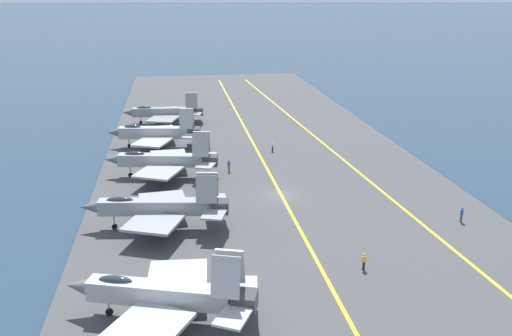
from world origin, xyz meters
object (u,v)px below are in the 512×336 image
(crew_blue_vest, at_px, (462,214))
(parked_jet_second, at_px, (158,207))
(parked_jet_fifth, at_px, (165,112))
(crew_white_vest, at_px, (273,146))
(crew_purple_vest, at_px, (229,165))
(parked_jet_fourth, at_px, (156,133))
(crew_yellow_vest, at_px, (364,261))
(parked_jet_third, at_px, (164,160))
(parked_jet_nearest, at_px, (164,294))

(crew_blue_vest, bearing_deg, parked_jet_second, 84.37)
(crew_blue_vest, bearing_deg, parked_jet_fifth, 32.34)
(parked_jet_second, relative_size, parked_jet_fifth, 1.03)
(crew_white_vest, bearing_deg, crew_purple_vest, 138.52)
(parked_jet_fourth, bearing_deg, crew_blue_vest, -135.92)
(parked_jet_fourth, distance_m, crew_blue_vest, 49.56)
(parked_jet_second, height_order, crew_yellow_vest, parked_jet_second)
(parked_jet_second, relative_size, crew_blue_vest, 8.89)
(parked_jet_third, distance_m, crew_white_vest, 19.88)
(parked_jet_third, bearing_deg, crew_yellow_vest, -147.51)
(parked_jet_third, distance_m, parked_jet_fourth, 15.26)
(parked_jet_fifth, bearing_deg, crew_purple_vest, -163.40)
(parked_jet_nearest, height_order, crew_blue_vest, parked_jet_nearest)
(crew_blue_vest, xyz_separation_m, crew_white_vest, (30.45, 15.97, -0.06))
(parked_jet_fourth, bearing_deg, crew_white_vest, -105.51)
(parked_jet_third, bearing_deg, parked_jet_second, 178.56)
(parked_jet_second, relative_size, crew_purple_vest, 9.02)
(crew_yellow_vest, distance_m, crew_purple_vest, 31.64)
(crew_purple_vest, height_order, crew_white_vest, crew_purple_vest)
(parked_jet_second, bearing_deg, crew_white_vest, -32.80)
(parked_jet_third, height_order, parked_jet_fifth, parked_jet_third)
(parked_jet_fifth, bearing_deg, parked_jet_fourth, 175.59)
(crew_yellow_vest, xyz_separation_m, crew_white_vest, (39.20, 1.49, -0.00))
(crew_purple_vest, bearing_deg, parked_jet_third, 96.62)
(crew_yellow_vest, distance_m, crew_white_vest, 39.23)
(crew_purple_vest, bearing_deg, parked_jet_fourth, 36.64)
(crew_yellow_vest, relative_size, crew_white_vest, 1.00)
(crew_purple_vest, xyz_separation_m, crew_white_vest, (9.01, -7.97, -0.05))
(crew_purple_vest, distance_m, crew_white_vest, 12.03)
(crew_white_vest, bearing_deg, parked_jet_third, 120.54)
(parked_jet_second, relative_size, parked_jet_fourth, 1.06)
(parked_jet_third, bearing_deg, parked_jet_nearest, -179.49)
(parked_jet_nearest, bearing_deg, crew_blue_vest, -66.58)
(crew_white_vest, bearing_deg, parked_jet_nearest, 159.42)
(crew_blue_vest, distance_m, crew_white_vest, 34.39)
(parked_jet_fourth, relative_size, crew_purple_vest, 8.53)
(parked_jet_nearest, height_order, parked_jet_fifth, parked_jet_nearest)
(parked_jet_fifth, xyz_separation_m, crew_purple_vest, (-30.94, -9.22, -1.25))
(parked_jet_nearest, relative_size, parked_jet_fourth, 1.02)
(parked_jet_fourth, bearing_deg, parked_jet_second, -178.24)
(parked_jet_nearest, distance_m, crew_white_vest, 47.70)
(parked_jet_fifth, relative_size, crew_purple_vest, 8.75)
(parked_jet_fifth, relative_size, crew_yellow_vest, 9.14)
(parked_jet_fifth, relative_size, crew_blue_vest, 8.62)
(parked_jet_nearest, relative_size, parked_jet_second, 0.96)
(parked_jet_nearest, height_order, crew_purple_vest, parked_jet_nearest)
(parked_jet_nearest, relative_size, crew_white_vest, 9.14)
(parked_jet_second, distance_m, parked_jet_third, 17.09)
(parked_jet_nearest, bearing_deg, parked_jet_fourth, 1.99)
(crew_blue_vest, height_order, crew_purple_vest, crew_blue_vest)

